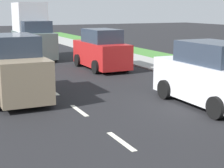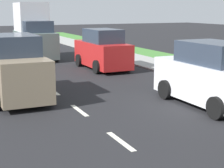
{
  "view_description": "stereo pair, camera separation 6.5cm",
  "coord_description": "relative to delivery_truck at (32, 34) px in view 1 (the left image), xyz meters",
  "views": [
    {
      "loc": [
        -3.73,
        -1.81,
        3.16
      ],
      "look_at": [
        0.46,
        7.23,
        1.1
      ],
      "focal_mm": 58.46,
      "sensor_mm": 36.0,
      "label": 1
    },
    {
      "loc": [
        -3.67,
        -1.84,
        3.16
      ],
      "look_at": [
        0.46,
        7.23,
        1.1
      ],
      "focal_mm": 58.46,
      "sensor_mm": 36.0,
      "label": 2
    }
  ],
  "objects": [
    {
      "name": "lane_center_line",
      "position": [
        -1.47,
        3.77,
        -1.6
      ],
      "size": [
        0.14,
        46.4,
        0.01
      ],
      "color": "silver",
      "rests_on": "ground"
    },
    {
      "name": "delivery_truck",
      "position": [
        0.0,
        0.0,
        0.0
      ],
      "size": [
        2.16,
        4.6,
        3.54
      ],
      "color": "slate",
      "rests_on": "ground"
    },
    {
      "name": "car_parked_far",
      "position": [
        2.39,
        -5.51,
        -0.63
      ],
      "size": [
        1.91,
        4.24,
        2.12
      ],
      "color": "red",
      "rests_on": "ground"
    },
    {
      "name": "car_oncoming_lead",
      "position": [
        -2.93,
        -10.21,
        -0.55
      ],
      "size": [
        1.89,
        4.33,
        2.27
      ],
      "color": "gray",
      "rests_on": "ground"
    },
    {
      "name": "ground_plane",
      "position": [
        -1.47,
        -0.43,
        -1.61
      ],
      "size": [
        96.0,
        96.0,
        0.0
      ],
      "primitive_type": "plane",
      "color": "black"
    },
    {
      "name": "car_parked_curbside",
      "position": [
        2.74,
        -13.91,
        -0.63
      ],
      "size": [
        2.01,
        4.37,
        2.11
      ],
      "color": "silver",
      "rests_on": "ground"
    }
  ]
}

